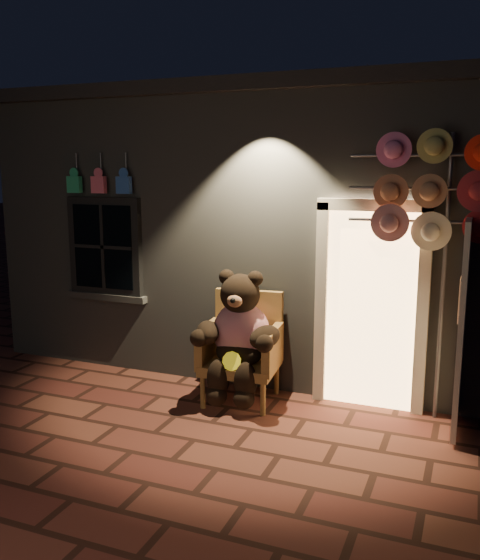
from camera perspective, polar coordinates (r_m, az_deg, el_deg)
The scene contains 5 objects.
ground at distance 5.74m, azimuth -4.49°, elevation -15.10°, with size 60.00×60.00×0.00m, color brown.
shop_building at distance 8.94m, azimuth 6.79°, elevation 5.77°, with size 7.30×5.95×3.51m.
wicker_armchair at distance 6.48m, azimuth 0.31°, elevation -6.45°, with size 0.86×0.79×1.17m.
teddy_bear at distance 6.29m, azimuth -0.12°, elevation -5.36°, with size 0.99×0.81×1.37m.
hat_rack at distance 5.90m, azimuth 19.57°, elevation 8.28°, with size 1.83×0.22×2.85m.
Camera 1 is at (2.32, -4.62, 2.50)m, focal length 38.00 mm.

